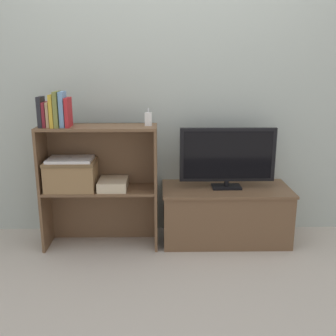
# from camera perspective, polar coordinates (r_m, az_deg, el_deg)

# --- Properties ---
(ground_plane) EXTENTS (16.00, 16.00, 0.00)m
(ground_plane) POSITION_cam_1_polar(r_m,az_deg,el_deg) (2.96, 0.05, -12.12)
(ground_plane) COLOR #BCB2A3
(wall_back) EXTENTS (10.00, 0.05, 2.40)m
(wall_back) POSITION_cam_1_polar(r_m,az_deg,el_deg) (3.10, -0.11, 12.28)
(wall_back) COLOR #B2BCB2
(wall_back) RESTS_ON ground_plane
(tv_stand) EXTENTS (0.97, 0.45, 0.43)m
(tv_stand) POSITION_cam_1_polar(r_m,az_deg,el_deg) (3.10, 8.29, -6.58)
(tv_stand) COLOR brown
(tv_stand) RESTS_ON ground_plane
(tv) EXTENTS (0.72, 0.14, 0.46)m
(tv) POSITION_cam_1_polar(r_m,az_deg,el_deg) (2.97, 8.63, 1.70)
(tv) COLOR black
(tv) RESTS_ON tv_stand
(bookshelf_lower_tier) EXTENTS (0.84, 0.28, 0.45)m
(bookshelf_lower_tier) POSITION_cam_1_polar(r_m,az_deg,el_deg) (3.06, -9.51, -5.60)
(bookshelf_lower_tier) COLOR brown
(bookshelf_lower_tier) RESTS_ON ground_plane
(bookshelf_upper_tier) EXTENTS (0.84, 0.28, 0.47)m
(bookshelf_upper_tier) POSITION_cam_1_polar(r_m,az_deg,el_deg) (2.93, -9.89, 2.84)
(bookshelf_upper_tier) COLOR brown
(bookshelf_upper_tier) RESTS_ON bookshelf_lower_tier
(book_charcoal) EXTENTS (0.03, 0.12, 0.21)m
(book_charcoal) POSITION_cam_1_polar(r_m,az_deg,el_deg) (2.88, -17.93, 7.76)
(book_charcoal) COLOR #232328
(book_charcoal) RESTS_ON bookshelf_upper_tier
(book_maroon) EXTENTS (0.02, 0.12, 0.17)m
(book_maroon) POSITION_cam_1_polar(r_m,az_deg,el_deg) (2.87, -17.35, 7.42)
(book_maroon) COLOR maroon
(book_maroon) RESTS_ON bookshelf_upper_tier
(book_tan) EXTENTS (0.02, 0.14, 0.17)m
(book_tan) POSITION_cam_1_polar(r_m,az_deg,el_deg) (2.86, -16.82, 7.45)
(book_tan) COLOR tan
(book_tan) RESTS_ON bookshelf_upper_tier
(book_mustard) EXTENTS (0.02, 0.16, 0.22)m
(book_mustard) POSITION_cam_1_polar(r_m,az_deg,el_deg) (2.85, -16.30, 7.98)
(book_mustard) COLOR gold
(book_mustard) RESTS_ON bookshelf_upper_tier
(book_olive) EXTENTS (0.03, 0.16, 0.24)m
(book_olive) POSITION_cam_1_polar(r_m,az_deg,el_deg) (2.84, -15.72, 8.21)
(book_olive) COLOR olive
(book_olive) RESTS_ON bookshelf_upper_tier
(book_skyblue) EXTENTS (0.03, 0.13, 0.24)m
(book_skyblue) POSITION_cam_1_polar(r_m,az_deg,el_deg) (2.84, -15.01, 8.22)
(book_skyblue) COLOR #709ECC
(book_skyblue) RESTS_ON bookshelf_upper_tier
(book_crimson) EXTENTS (0.02, 0.15, 0.20)m
(book_crimson) POSITION_cam_1_polar(r_m,az_deg,el_deg) (2.83, -14.27, 7.84)
(book_crimson) COLOR #B22328
(book_crimson) RESTS_ON bookshelf_upper_tier
(baby_monitor) EXTENTS (0.05, 0.04, 0.12)m
(baby_monitor) POSITION_cam_1_polar(r_m,az_deg,el_deg) (2.80, -2.88, 7.11)
(baby_monitor) COLOR white
(baby_monitor) RESTS_ON bookshelf_upper_tier
(storage_basket_left) EXTENTS (0.36, 0.25, 0.22)m
(storage_basket_left) POSITION_cam_1_polar(r_m,az_deg,el_deg) (2.94, -13.88, -0.82)
(storage_basket_left) COLOR #937047
(storage_basket_left) RESTS_ON bookshelf_lower_tier
(laptop) EXTENTS (0.32, 0.22, 0.02)m
(laptop) POSITION_cam_1_polar(r_m,az_deg,el_deg) (2.91, -14.01, 1.23)
(laptop) COLOR white
(laptop) RESTS_ON storage_basket_left
(magazine_stack) EXTENTS (0.21, 0.24, 0.07)m
(magazine_stack) POSITION_cam_1_polar(r_m,az_deg,el_deg) (2.91, -7.96, -2.34)
(magazine_stack) COLOR beige
(magazine_stack) RESTS_ON bookshelf_lower_tier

